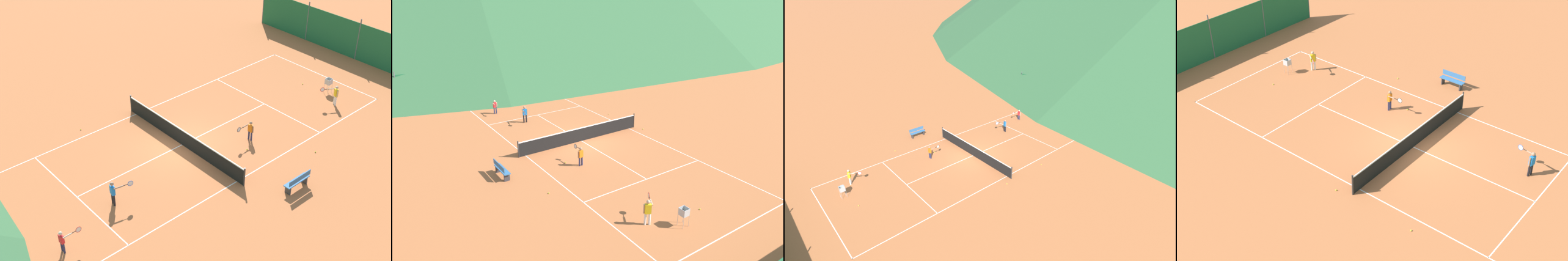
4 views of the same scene
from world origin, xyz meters
The scene contains 16 objects.
ground_plane centered at (0.00, 0.00, 0.00)m, with size 600.00×600.00×0.00m, color #BC6638.
court_line_markings centered at (0.00, 0.00, 0.00)m, with size 8.25×23.85×0.01m.
tennis_net centered at (0.00, 0.00, 0.50)m, with size 9.18×0.08×1.06m.
windscreen_fence_far centered at (0.00, 15.50, 1.31)m, with size 17.28×0.08×2.90m.
player_far_service centered at (-1.56, 5.35, 0.74)m, with size 0.59×1.01×1.27m.
player_near_service centered at (-2.64, 8.56, 0.65)m, with size 0.38×0.95×1.11m.
player_near_baseline centered at (-2.75, -9.42, 0.72)m, with size 0.84×0.85×1.24m.
player_far_baseline centered at (-2.03, -2.97, 0.67)m, with size 0.39×0.98×1.15m.
tennis_ball_far_corner centered at (4.82, -0.74, 0.03)m, with size 0.07×0.07×0.07m, color #CCE033.
tennis_ball_near_corner centered at (-5.10, -4.74, 0.03)m, with size 0.07×0.07×0.07m, color #CCE033.
tennis_ball_by_net_right centered at (-2.60, -2.23, 0.03)m, with size 0.07×0.07×0.07m, color #CCE033.
tennis_ball_alley_right centered at (0.05, -9.99, 0.03)m, with size 0.07×0.07×0.07m, color #CCE033.
tennis_ball_service_box centered at (4.78, 3.28, 0.03)m, with size 0.07×0.07×0.07m, color #CCE033.
ball_hopper centered at (-1.56, -10.40, 0.65)m, with size 0.36×0.36×0.89m.
courtside_bench centered at (-6.34, -1.74, 0.45)m, with size 0.36×1.50×0.84m.
alpine_chalet centered at (-1.16, 36.18, 5.82)m, with size 13.00×10.00×11.20m.
Camera 2 is at (-12.84, -19.60, 9.96)m, focal length 35.00 mm.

